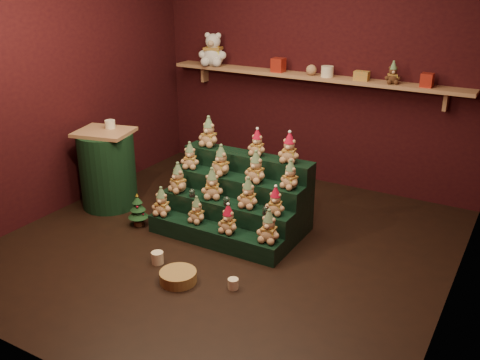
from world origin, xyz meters
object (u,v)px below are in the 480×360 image
Objects in this scene: white_bear at (213,45)px; wicker_basket at (178,277)px; snow_globe_a at (192,193)px; snow_globe_b at (227,201)px; mug_left at (158,258)px; brown_bear at (393,73)px; riser_tier_front at (213,236)px; mini_christmas_tree at (138,210)px; snow_globe_c at (266,210)px; mug_right at (233,284)px; side_table at (108,169)px.

wicker_basket is at bearing -78.00° from white_bear.
snow_globe_a is 0.40m from snow_globe_b.
mug_left is 0.38m from wicker_basket.
snow_globe_b is 2.25m from brown_bear.
riser_tier_front reaches higher than wicker_basket.
wicker_basket is at bearing -33.97° from mini_christmas_tree.
snow_globe_c is at bearing 0.00° from snow_globe_b.
snow_globe_c is 1.01m from wicker_basket.
mug_left is at bearing -113.95° from riser_tier_front.
brown_bear is (1.06, 1.89, 1.34)m from riser_tier_front.
brown_bear reaches higher than mug_right.
snow_globe_b is at bearing 124.74° from mug_right.
mug_right is at bearing -19.78° from mini_christmas_tree.
wicker_basket is at bearing -24.61° from mug_left.
snow_globe_b is at bearing 0.00° from snow_globe_a.
white_bear is 2.20× the size of brown_bear.
mug_right is 0.18× the size of white_bear.
side_table reaches higher than mug_left.
brown_bear is (2.54, 1.70, 1.01)m from side_table.
snow_globe_c is 2.67m from white_bear.
snow_globe_a is at bearing 180.00° from snow_globe_b.
brown_bear is at bearing 60.83° from riser_tier_front.
side_table is 1.49m from mug_left.
mug_right is at bearing 17.96° from wicker_basket.
brown_bear is at bearing 20.56° from side_table.
mug_left is at bearing -142.09° from brown_bear.
mug_right is at bearing -0.74° from mug_left.
wicker_basket is (0.05, -0.86, -0.36)m from snow_globe_b.
side_table is (-1.53, 0.03, 0.02)m from snow_globe_b.
mini_christmas_tree reaches higher than wicker_basket.
brown_bear reaches higher than mug_left.
snow_globe_c is at bearing -14.17° from side_table.
mini_christmas_tree is 3.26× the size of mug_left.
snow_globe_c is 1.95m from side_table.
snow_globe_b is at bearing 71.93° from riser_tier_front.
wicker_basket is 0.62× the size of white_bear.
side_table is 1.71× the size of white_bear.
white_bear reaches higher than mug_right.
snow_globe_a is 1.20m from mug_right.
wicker_basket is 3.10m from brown_bear.
side_table is 7.95× the size of mug_left.
snow_globe_c is at bearing -132.69° from brown_bear.
snow_globe_a is at bearing -180.00° from snow_globe_c.
mini_christmas_tree is at bearing -95.41° from white_bear.
side_table is at bearing -170.20° from brown_bear.
side_table is 2.44× the size of mini_christmas_tree.
snow_globe_a is 0.16× the size of white_bear.
mug_right is (0.79, -0.01, -0.01)m from mug_left.
side_table is at bearing 149.21° from mug_left.
snow_globe_b is 0.42m from snow_globe_c.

